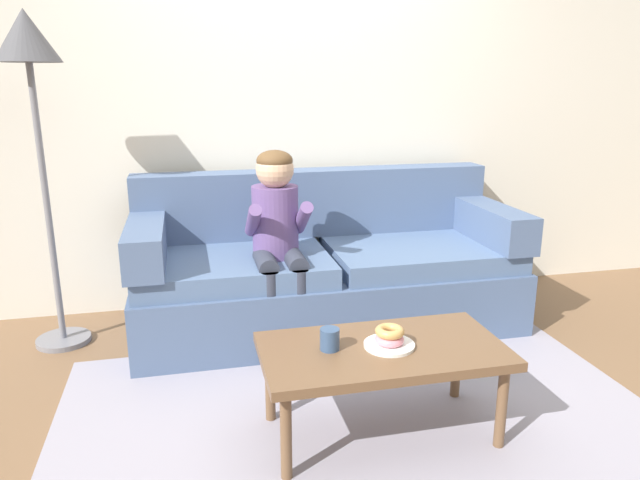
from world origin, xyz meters
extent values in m
plane|color=brown|center=(0.00, 0.00, 0.00)|extent=(10.00, 10.00, 0.00)
cube|color=silver|center=(0.00, 1.40, 1.40)|extent=(8.00, 0.10, 2.80)
cube|color=#9993A3|center=(0.00, -0.25, 0.01)|extent=(2.68, 1.71, 0.01)
cube|color=slate|center=(0.10, 0.80, 0.19)|extent=(2.26, 0.90, 0.38)
cube|color=slate|center=(-0.47, 0.75, 0.44)|extent=(1.09, 0.74, 0.12)
cube|color=slate|center=(0.67, 0.75, 0.44)|extent=(1.09, 0.74, 0.12)
cube|color=slate|center=(0.10, 1.15, 0.71)|extent=(2.26, 0.20, 0.42)
cube|color=slate|center=(-0.93, 0.80, 0.61)|extent=(0.20, 0.90, 0.22)
cube|color=slate|center=(1.13, 0.80, 0.61)|extent=(0.20, 0.90, 0.22)
cube|color=brown|center=(0.05, -0.37, 0.39)|extent=(1.00, 0.53, 0.04)
cylinder|color=brown|center=(-0.39, -0.58, 0.18)|extent=(0.04, 0.04, 0.37)
cylinder|color=brown|center=(0.49, -0.58, 0.18)|extent=(0.04, 0.04, 0.37)
cylinder|color=brown|center=(-0.39, -0.17, 0.18)|extent=(0.04, 0.04, 0.37)
cylinder|color=brown|center=(0.49, -0.17, 0.18)|extent=(0.04, 0.04, 0.37)
cylinder|color=#664C84|center=(-0.22, 0.72, 0.70)|extent=(0.26, 0.26, 0.40)
sphere|color=#DBAD89|center=(-0.22, 0.70, 1.00)|extent=(0.21, 0.21, 0.21)
ellipsoid|color=brown|center=(-0.22, 0.70, 1.04)|extent=(0.20, 0.20, 0.12)
cylinder|color=#333847|center=(-0.30, 0.57, 0.51)|extent=(0.11, 0.30, 0.11)
cylinder|color=#333847|center=(-0.30, 0.42, 0.28)|extent=(0.09, 0.09, 0.44)
cube|color=black|center=(-0.30, 0.37, 0.03)|extent=(0.10, 0.20, 0.06)
cylinder|color=#664C84|center=(-0.36, 0.62, 0.74)|extent=(0.07, 0.29, 0.23)
cylinder|color=#333847|center=(-0.14, 0.57, 0.51)|extent=(0.11, 0.30, 0.11)
cylinder|color=#333847|center=(-0.14, 0.42, 0.28)|extent=(0.09, 0.09, 0.44)
cube|color=black|center=(-0.14, 0.37, 0.03)|extent=(0.10, 0.20, 0.06)
cylinder|color=#664C84|center=(-0.09, 0.62, 0.74)|extent=(0.07, 0.29, 0.23)
cylinder|color=white|center=(0.07, -0.38, 0.42)|extent=(0.21, 0.21, 0.01)
torus|color=pink|center=(0.07, -0.38, 0.44)|extent=(0.17, 0.17, 0.04)
torus|color=tan|center=(0.07, -0.38, 0.48)|extent=(0.15, 0.15, 0.04)
cylinder|color=#334C72|center=(-0.17, -0.35, 0.45)|extent=(0.08, 0.08, 0.09)
cube|color=#339E56|center=(0.76, 0.06, 0.03)|extent=(0.16, 0.09, 0.05)
cylinder|color=#339E56|center=(0.68, 0.06, 0.03)|extent=(0.06, 0.06, 0.05)
cylinder|color=#339E56|center=(0.85, 0.06, 0.03)|extent=(0.06, 0.06, 0.05)
cylinder|color=slate|center=(-1.44, 0.91, 0.01)|extent=(0.30, 0.30, 0.03)
cylinder|color=slate|center=(-1.44, 0.91, 0.82)|extent=(0.04, 0.04, 1.58)
cone|color=#4C4C51|center=(-1.44, 0.91, 1.69)|extent=(0.33, 0.33, 0.26)
camera|label=1|loc=(-0.70, -2.46, 1.47)|focal=32.91mm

